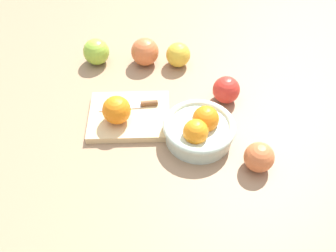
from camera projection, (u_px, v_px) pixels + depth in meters
name	position (u px, v px, depth m)	size (l,w,h in m)	color
ground_plane	(162.00, 109.00, 0.98)	(2.40, 2.40, 0.00)	#997556
bowl	(199.00, 129.00, 0.88)	(0.18, 0.18, 0.09)	beige
cutting_board	(130.00, 116.00, 0.95)	(0.21, 0.17, 0.02)	#DBB77F
orange_on_board	(117.00, 110.00, 0.90)	(0.07, 0.07, 0.07)	orange
knife	(137.00, 105.00, 0.95)	(0.15, 0.06, 0.01)	silver
apple_front_center	(178.00, 55.00, 1.08)	(0.07, 0.07, 0.07)	gold
apple_front_left	(226.00, 90.00, 0.97)	(0.07, 0.07, 0.07)	red
apple_back_left	(259.00, 157.00, 0.82)	(0.07, 0.07, 0.07)	#CC6638
apple_front_right	(96.00, 52.00, 1.09)	(0.08, 0.08, 0.08)	#8EB738
apple_front_right_2	(145.00, 52.00, 1.08)	(0.08, 0.08, 0.08)	#CC6638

